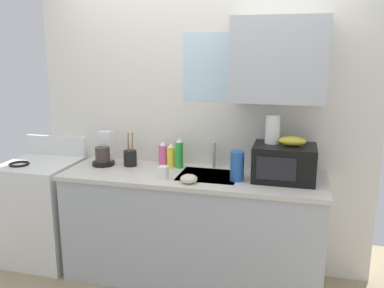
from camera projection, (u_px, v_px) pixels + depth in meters
kitchen_wall_assembly at (213, 114)px, 3.40m from camera, size 2.85×0.42×2.50m
counter_unit at (192, 227)px, 3.33m from camera, size 2.08×0.63×0.90m
sink_faucet at (214, 155)px, 3.40m from camera, size 0.03×0.03×0.22m
stove_range at (43, 210)px, 3.68m from camera, size 0.60×0.60×1.08m
microwave at (284, 163)px, 3.08m from camera, size 0.46×0.35×0.27m
banana_bunch at (292, 141)px, 3.03m from camera, size 0.20×0.11×0.07m
paper_towel_roll at (273, 129)px, 3.09m from camera, size 0.11×0.11×0.22m
coffee_maker at (105, 152)px, 3.51m from camera, size 0.19×0.21×0.28m
dish_soap_bottle_green at (179, 154)px, 3.40m from camera, size 0.06×0.06×0.25m
dish_soap_bottle_yellow at (171, 155)px, 3.45m from camera, size 0.07×0.07×0.20m
dish_soap_bottle_pink at (163, 154)px, 3.47m from camera, size 0.07×0.07×0.21m
cereal_canister at (237, 166)px, 3.07m from camera, size 0.10×0.10×0.23m
mug_white at (163, 172)px, 3.14m from camera, size 0.08×0.08×0.09m
utensil_crock at (130, 158)px, 3.47m from camera, size 0.11×0.11×0.28m
small_bowl at (189, 179)px, 3.03m from camera, size 0.13×0.13×0.06m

